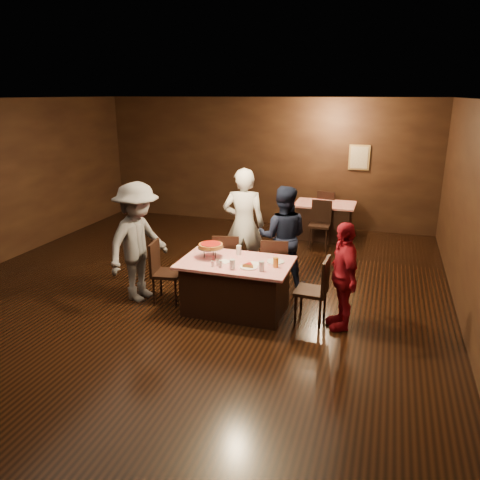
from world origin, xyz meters
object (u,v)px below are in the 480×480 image
(diner_white_jacket, at_px, (244,225))
(diner_red_shirt, at_px, (343,276))
(glass_amber, at_px, (276,262))
(main_table, at_px, (236,286))
(back_table, at_px, (324,220))
(chair_end_right, at_px, (311,290))
(plate_empty, at_px, (275,262))
(chair_back_far, at_px, (328,210))
(chair_back_near, at_px, (320,224))
(diner_grey_knit, at_px, (138,242))
(chair_end_left, at_px, (167,272))
(chair_far_left, at_px, (227,261))
(pizza_stand, at_px, (211,246))
(diner_navy_hoodie, at_px, (283,237))
(glass_back, at_px, (239,250))
(glass_front_right, at_px, (261,266))
(chair_far_right, at_px, (275,266))
(glass_front_left, at_px, (232,264))

(diner_white_jacket, distance_m, diner_red_shirt, 2.19)
(glass_amber, bearing_deg, main_table, 175.24)
(back_table, relative_size, chair_end_right, 1.37)
(glass_amber, bearing_deg, chair_end_right, 5.71)
(plate_empty, bearing_deg, chair_back_far, 88.04)
(chair_back_near, relative_size, diner_grey_knit, 0.52)
(chair_end_left, bearing_deg, main_table, -98.98)
(chair_far_left, xyz_separation_m, pizza_stand, (-0.00, -0.70, 0.48))
(chair_end_right, relative_size, diner_white_jacket, 0.49)
(diner_red_shirt, bearing_deg, chair_end_left, -112.66)
(chair_far_left, height_order, plate_empty, chair_far_left)
(diner_navy_hoodie, bearing_deg, glass_back, 52.49)
(chair_far_left, relative_size, diner_red_shirt, 0.64)
(chair_back_near, height_order, diner_white_jacket, diner_white_jacket)
(chair_end_left, distance_m, glass_amber, 1.74)
(chair_back_far, relative_size, glass_amber, 6.79)
(chair_far_left, xyz_separation_m, chair_back_far, (1.11, 3.98, 0.00))
(diner_red_shirt, bearing_deg, diner_grey_knit, -111.88)
(diner_red_shirt, relative_size, glass_front_right, 10.65)
(chair_far_right, xyz_separation_m, chair_back_far, (0.31, 3.98, 0.00))
(chair_end_right, height_order, plate_empty, chair_end_right)
(pizza_stand, height_order, glass_back, pizza_stand)
(main_table, distance_m, diner_white_jacket, 1.38)
(chair_end_right, xyz_separation_m, pizza_stand, (-1.50, 0.05, 0.48))
(glass_front_left, bearing_deg, back_table, 81.57)
(chair_far_right, bearing_deg, pizza_stand, 31.68)
(back_table, relative_size, glass_back, 9.29)
(chair_far_left, relative_size, chair_back_near, 1.00)
(diner_navy_hoodie, xyz_separation_m, plate_empty, (0.12, -0.98, -0.07))
(main_table, relative_size, chair_end_left, 1.68)
(chair_far_left, distance_m, plate_empty, 1.16)
(chair_far_left, bearing_deg, diner_grey_knit, 20.68)
(chair_back_near, distance_m, diner_red_shirt, 3.57)
(chair_far_right, distance_m, diner_navy_hoodie, 0.53)
(chair_end_left, xyz_separation_m, glass_front_right, (1.55, -0.25, 0.37))
(diner_navy_hoodie, bearing_deg, plate_empty, 89.64)
(chair_far_right, distance_m, chair_back_near, 2.70)
(chair_far_left, bearing_deg, diner_navy_hoodie, -169.52)
(chair_back_near, distance_m, diner_navy_hoodie, 2.35)
(chair_end_right, bearing_deg, pizza_stand, -88.76)
(glass_front_left, bearing_deg, glass_back, 99.46)
(back_table, distance_m, chair_far_right, 3.40)
(chair_back_near, relative_size, glass_front_left, 6.79)
(diner_grey_knit, bearing_deg, glass_front_right, -83.43)
(diner_navy_hoodie, relative_size, glass_front_right, 12.07)
(main_table, distance_m, pizza_stand, 0.70)
(back_table, distance_m, diner_red_shirt, 4.26)
(chair_end_left, xyz_separation_m, glass_front_left, (1.15, -0.30, 0.37))
(chair_end_right, height_order, glass_back, chair_end_right)
(chair_back_far, height_order, glass_back, chair_back_far)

